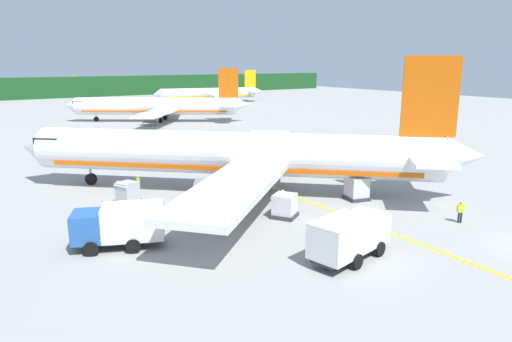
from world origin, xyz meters
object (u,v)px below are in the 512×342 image
Objects in this scene: cargo_container_near at (127,193)px; cargo_container_far at (357,188)px; airliner_mid_apron at (158,107)px; airliner_far_taxiway at (210,93)px; crew_loader_left at (461,210)px; cargo_container_mid at (284,206)px; crew_marshaller at (138,183)px; airliner_foreground at (238,154)px; airliner_distant at (50,89)px; service_truck_baggage at (350,235)px; service_truck_fuel at (120,224)px.

cargo_container_far is (16.61, -9.51, 0.09)m from cargo_container_near.
airliner_far_taxiway is at bearing 49.14° from airliner_mid_apron.
airliner_mid_apron is at bearing 86.82° from crew_loader_left.
airliner_mid_apron reaches higher than cargo_container_near.
cargo_container_mid is 1.44× the size of crew_marshaller.
airliner_foreground reaches higher than crew_loader_left.
cargo_container_far is (-5.80, -59.14, -1.94)m from airliner_mid_apron.
airliner_foreground is 94.80m from airliner_far_taxiway.
airliner_foreground is 1.56× the size of airliner_distant.
airliner_foreground is 10.00m from cargo_container_near.
crew_marshaller is (-5.68, 20.36, -0.52)m from service_truck_baggage.
service_truck_fuel is 0.99× the size of service_truck_baggage.
service_truck_baggage is 12.56m from cargo_container_far.
crew_marshaller is 26.36m from crew_loader_left.
airliner_foreground is 20.46× the size of crew_loader_left.
cargo_container_near reaches higher than crew_marshaller.
cargo_container_near is (-9.52, 1.82, -2.48)m from airliner_foreground.
cargo_container_mid is at bearing -95.66° from airliner_foreground.
service_truck_baggage is 2.80× the size of cargo_container_far.
crew_loader_left is (18.66, -17.85, 0.04)m from cargo_container_near.
airliner_distant is at bearing 89.88° from crew_loader_left.
airliner_far_taxiway reaches higher than airliner_distant.
cargo_container_far is 19.03m from crew_marshaller.
airliner_mid_apron reaches higher than cargo_container_far.
cargo_container_near is 1.33× the size of crew_loader_left.
service_truck_baggage is (-2.12, -16.21, -1.89)m from airliner_foreground.
airliner_far_taxiway is 1.49× the size of airliner_distant.
service_truck_baggage is 11.28m from crew_loader_left.
airliner_foreground is at bearing 119.70° from crew_loader_left.
service_truck_baggage is at bearing -74.40° from crew_marshaller.
cargo_container_near is 25.82m from crew_loader_left.
cargo_container_near is at bearing 112.30° from service_truck_baggage.
airliner_far_taxiway is 14.74× the size of cargo_container_far.
airliner_foreground reaches higher than cargo_container_far.
airliner_far_taxiway is at bearing 66.48° from service_truck_baggage.
cargo_container_near is (-19.01, -144.42, -0.96)m from airliner_distant.
airliner_distant is (9.49, 146.24, -1.53)m from airliner_foreground.
airliner_distant reaches higher than cargo_container_far.
airliner_distant is at bearing 92.06° from airliner_mid_apron.
service_truck_baggage reaches higher than cargo_container_far.
service_truck_fuel is 3.54× the size of crew_marshaller.
crew_marshaller is at bearing 130.02° from crew_loader_left.
airliner_mid_apron is at bearing 65.70° from cargo_container_near.
airliner_mid_apron is 44.38m from airliner_far_taxiway.
cargo_container_near reaches higher than crew_loader_left.
airliner_distant is 9.89× the size of cargo_container_far.
airliner_mid_apron is at bearing 66.24° from service_truck_fuel.
airliner_distant is 12.62× the size of crew_marshaller.
cargo_container_mid is (-13.69, -59.49, -2.03)m from airliner_mid_apron.
airliner_far_taxiway reaches higher than service_truck_baggage.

